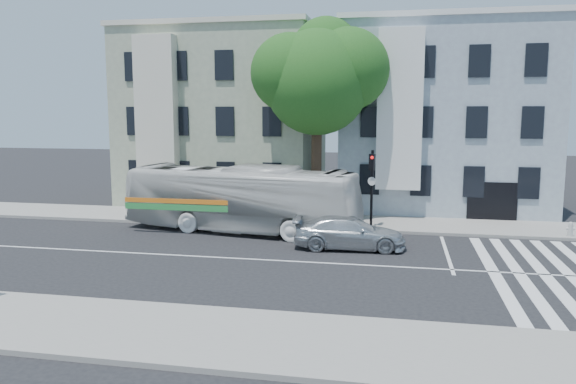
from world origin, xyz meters
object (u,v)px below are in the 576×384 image
(bus, at_px, (241,199))
(sedan, at_px, (349,233))
(fire_hydrant, at_px, (570,229))
(traffic_signal, at_px, (372,179))

(bus, distance_m, sedan, 6.23)
(fire_hydrant, bearing_deg, traffic_signal, 178.72)
(fire_hydrant, bearing_deg, sedan, -159.19)
(traffic_signal, height_order, fire_hydrant, traffic_signal)
(bus, relative_size, traffic_signal, 2.95)
(traffic_signal, bearing_deg, sedan, -79.11)
(sedan, height_order, traffic_signal, traffic_signal)
(traffic_signal, relative_size, fire_hydrant, 5.91)
(bus, height_order, fire_hydrant, bus)
(bus, distance_m, fire_hydrant, 15.81)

